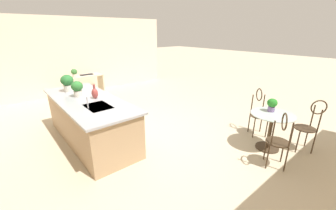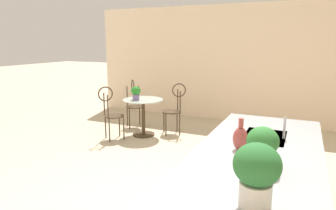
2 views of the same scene
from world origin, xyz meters
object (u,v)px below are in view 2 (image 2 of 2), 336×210
at_px(vase_on_counter, 240,138).
at_px(chair_toward_desk, 174,106).
at_px(potted_plant_counter_far, 257,171).
at_px(potted_plant_counter_near, 262,145).
at_px(chair_near_window, 111,110).
at_px(chair_by_island, 134,101).
at_px(potted_plant_on_table, 136,92).
at_px(bistro_table, 143,114).

bearing_deg(vase_on_counter, chair_toward_desk, -147.32).
distance_m(potted_plant_counter_far, vase_on_counter, 0.94).
height_order(potted_plant_counter_near, vase_on_counter, potted_plant_counter_near).
xyz_separation_m(chair_toward_desk, vase_on_counter, (2.94, 1.88, 0.46)).
height_order(chair_near_window, chair_toward_desk, same).
relative_size(potted_plant_counter_near, potted_plant_counter_far, 0.86).
bearing_deg(chair_by_island, chair_near_window, 4.34).
distance_m(potted_plant_on_table, vase_on_counter, 3.53).
relative_size(potted_plant_counter_far, vase_on_counter, 1.33).
xyz_separation_m(chair_toward_desk, potted_plant_counter_far, (3.84, 2.15, 0.57)).
xyz_separation_m(chair_near_window, potted_plant_on_table, (-0.39, 0.33, 0.32)).
bearing_deg(chair_near_window, bistro_table, 138.27).
xyz_separation_m(chair_near_window, chair_toward_desk, (-0.86, 0.95, 0.00)).
relative_size(chair_toward_desk, vase_on_counter, 3.62).
distance_m(chair_toward_desk, potted_plant_on_table, 0.84).
height_order(potted_plant_on_table, vase_on_counter, vase_on_counter).
relative_size(chair_near_window, potted_plant_counter_far, 2.72).
distance_m(chair_by_island, potted_plant_counter_near, 4.66).
height_order(bistro_table, potted_plant_on_table, potted_plant_on_table).
relative_size(chair_toward_desk, potted_plant_counter_far, 2.72).
relative_size(bistro_table, chair_near_window, 0.77).
bearing_deg(chair_near_window, potted_plant_counter_near, 51.55).
distance_m(potted_plant_on_table, potted_plant_counter_near, 3.94).
distance_m(chair_by_island, potted_plant_on_table, 0.77).
xyz_separation_m(bistro_table, chair_near_window, (0.48, -0.43, 0.13)).
bearing_deg(potted_plant_counter_near, vase_on_counter, -147.02).
bearing_deg(chair_toward_desk, bistro_table, -54.33).
xyz_separation_m(chair_near_window, potted_plant_counter_near, (2.43, 3.06, 0.54)).
distance_m(bistro_table, potted_plant_counter_far, 4.43).
relative_size(chair_by_island, vase_on_counter, 3.62).
xyz_separation_m(chair_by_island, potted_plant_counter_far, (3.95, 3.17, 0.57)).
height_order(chair_near_window, potted_plant_counter_near, potted_plant_counter_near).
relative_size(chair_by_island, chair_toward_desk, 1.00).
relative_size(chair_toward_desk, potted_plant_on_table, 3.97).
relative_size(chair_near_window, chair_toward_desk, 1.00).
height_order(chair_toward_desk, vase_on_counter, vase_on_counter).
xyz_separation_m(chair_toward_desk, potted_plant_counter_near, (3.29, 2.11, 0.54)).
bearing_deg(potted_plant_on_table, chair_near_window, -39.73).
height_order(chair_toward_desk, potted_plant_counter_near, potted_plant_counter_near).
distance_m(bistro_table, chair_near_window, 0.66).
height_order(potted_plant_on_table, potted_plant_counter_far, potted_plant_counter_far).
height_order(chair_by_island, chair_toward_desk, same).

